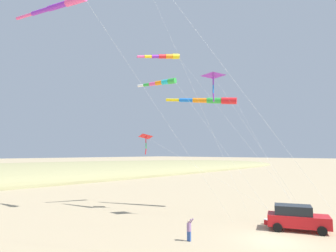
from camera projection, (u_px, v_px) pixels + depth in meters
name	position (u px, v px, depth m)	size (l,w,h in m)	color
ground_plane	(274.00, 240.00, 19.70)	(600.00, 600.00, 0.00)	tan
parked_car	(297.00, 218.00, 22.23)	(4.68, 3.37, 1.85)	red
cooler_box	(268.00, 222.00, 24.02)	(0.62, 0.42, 0.42)	red
person_child_green_jacket	(189.00, 229.00, 19.59)	(0.46, 0.37, 1.49)	#335199
kite_delta_yellow_midlevel	(146.00, 137.00, 30.69)	(14.22, 4.53, 7.76)	red
kite_windsock_blue_topmost	(161.00, 83.00, 30.23)	(14.03, 2.42, 13.16)	green
kite_windsock_white_trailing	(59.00, 6.00, 20.97)	(10.17, 14.13, 16.40)	#EF4C93
kite_delta_small_distant	(213.00, 76.00, 26.70)	(7.60, 4.96, 12.96)	purple
kite_windsock_purple_drifting	(210.00, 101.00, 31.35)	(14.15, 3.51, 11.75)	red
kite_windsock_teal_far_right	(164.00, 57.00, 33.14)	(15.31, 5.70, 16.95)	yellow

